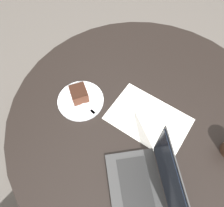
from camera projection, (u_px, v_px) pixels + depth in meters
The scene contains 7 objects.
ground_plane at pixel (132, 159), 1.65m from camera, with size 12.00×12.00×0.00m, color #4C4742.
dining_table at pixel (141, 126), 1.12m from camera, with size 1.27×1.27×0.73m.
paper_document at pixel (148, 119), 1.00m from camera, with size 0.37×0.26×0.00m.
plate at pixel (81, 100), 1.04m from camera, with size 0.22×0.22×0.01m.
cake_slice at pixel (79, 94), 1.02m from camera, with size 0.11×0.11×0.06m.
fork at pixel (85, 105), 1.02m from camera, with size 0.17×0.06×0.00m.
laptop at pixel (146, 187), 0.81m from camera, with size 0.35×0.37×0.25m.
Camera 1 is at (-0.10, 0.47, 1.64)m, focal length 35.00 mm.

